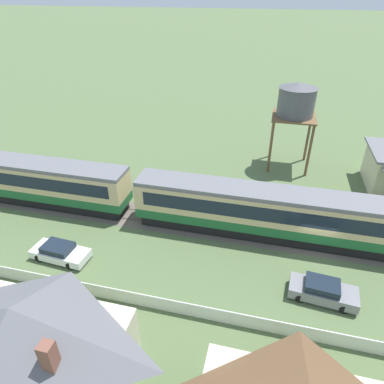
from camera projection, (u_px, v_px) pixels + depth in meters
The scene contains 8 objects.
ground_plane at pixel (313, 250), 25.86m from camera, with size 600.00×600.00×0.00m, color #566B42.
passenger_train at pixel (265, 211), 26.39m from camera, with size 62.81×2.86×4.08m.
railway_track at pixel (228, 229), 28.14m from camera, with size 133.23×3.60×0.04m.
water_tower at pixel (296, 102), 34.29m from camera, with size 4.37×4.37×9.04m.
cottage_grey_roof at pixel (24, 346), 15.98m from camera, with size 9.82×6.16×5.33m.
picket_fence_front at pixel (198, 311), 20.40m from camera, with size 50.13×0.06×1.05m, color white.
parked_car_grey at pixel (323, 291), 21.62m from camera, with size 4.31×2.12×1.33m.
parked_car_white at pixel (60, 252), 24.83m from camera, with size 4.32×2.00×1.21m.
Camera 1 is at (-4.16, -21.41, 17.23)m, focal length 32.00 mm.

